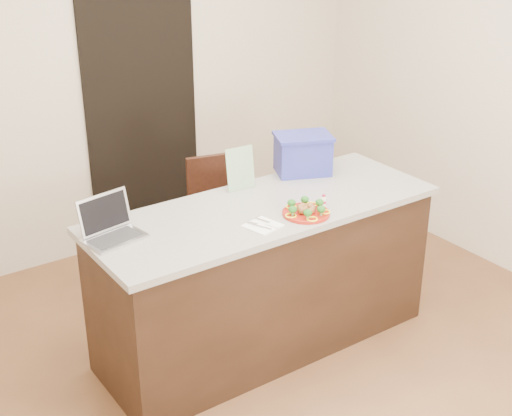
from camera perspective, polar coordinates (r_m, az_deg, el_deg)
ground at (r=4.35m, az=2.59°, el=-12.12°), size 4.00×4.00×0.00m
room_shell at (r=3.63m, az=3.07°, el=8.95°), size 4.00×4.00×4.00m
doorway at (r=5.48m, az=-9.06°, el=7.25°), size 0.90×0.02×2.00m
island at (r=4.26m, az=0.66°, el=-5.47°), size 2.06×0.76×0.92m
plate at (r=3.95m, az=4.02°, el=-0.39°), size 0.27×0.27×0.02m
meatballs at (r=3.95m, az=4.03°, el=-0.04°), size 0.11×0.11×0.04m
broccoli at (r=3.94m, az=4.04°, el=0.16°), size 0.23×0.21×0.04m
pepper_rings at (r=3.95m, az=4.03°, el=-0.27°), size 0.25×0.26×0.01m
napkin at (r=3.81m, az=0.54°, el=-1.42°), size 0.20×0.20×0.01m
fork at (r=3.81m, az=0.21°, el=-1.36°), size 0.06×0.15×0.00m
knife at (r=3.81m, az=1.04°, el=-1.29°), size 0.04×0.17×0.01m
yogurt_bottle at (r=4.07m, az=5.43°, el=0.57°), size 0.03×0.03×0.06m
laptop at (r=3.76m, az=-11.64°, el=-1.41°), size 0.33×0.29×0.21m
leaflet at (r=4.24m, az=-1.26°, el=3.18°), size 0.19×0.05×0.26m
blue_box at (r=4.50m, az=3.77°, el=4.36°), size 0.42×0.37×0.25m
chair at (r=4.98m, az=-2.69°, el=-0.26°), size 0.47×0.48×0.90m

